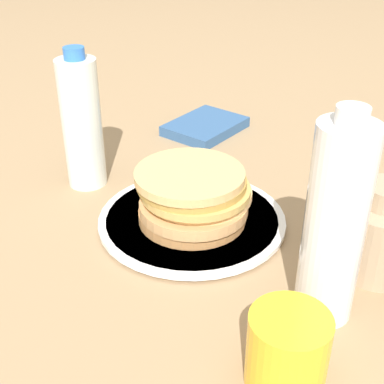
{
  "coord_description": "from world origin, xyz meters",
  "views": [
    {
      "loc": [
        -0.59,
        -0.21,
        0.43
      ],
      "look_at": [
        0.02,
        0.02,
        0.05
      ],
      "focal_mm": 50.0,
      "sensor_mm": 36.0,
      "label": 1
    }
  ],
  "objects_px": {
    "plate": "(192,220)",
    "pancake_stack": "(193,196)",
    "cream_jug": "(382,232)",
    "juice_glass": "(287,351)",
    "water_bottle_far": "(82,123)",
    "water_bottle_mid": "(335,225)"
  },
  "relations": [
    {
      "from": "pancake_stack",
      "to": "cream_jug",
      "type": "bearing_deg",
      "value": -90.28
    },
    {
      "from": "water_bottle_mid",
      "to": "water_bottle_far",
      "type": "xyz_separation_m",
      "value": [
        0.17,
        0.41,
        -0.01
      ]
    },
    {
      "from": "plate",
      "to": "pancake_stack",
      "type": "bearing_deg",
      "value": -134.81
    },
    {
      "from": "water_bottle_mid",
      "to": "water_bottle_far",
      "type": "relative_size",
      "value": 1.12
    },
    {
      "from": "plate",
      "to": "pancake_stack",
      "type": "relative_size",
      "value": 1.6
    },
    {
      "from": "pancake_stack",
      "to": "juice_glass",
      "type": "height_order",
      "value": "pancake_stack"
    },
    {
      "from": "plate",
      "to": "water_bottle_mid",
      "type": "distance_m",
      "value": 0.26
    },
    {
      "from": "juice_glass",
      "to": "pancake_stack",
      "type": "bearing_deg",
      "value": 38.71
    },
    {
      "from": "juice_glass",
      "to": "cream_jug",
      "type": "distance_m",
      "value": 0.24
    },
    {
      "from": "juice_glass",
      "to": "water_bottle_far",
      "type": "height_order",
      "value": "water_bottle_far"
    },
    {
      "from": "pancake_stack",
      "to": "water_bottle_far",
      "type": "distance_m",
      "value": 0.22
    },
    {
      "from": "cream_jug",
      "to": "plate",
      "type": "bearing_deg",
      "value": 89.03
    },
    {
      "from": "cream_jug",
      "to": "water_bottle_mid",
      "type": "xyz_separation_m",
      "value": [
        -0.11,
        0.05,
        0.07
      ]
    },
    {
      "from": "plate",
      "to": "cream_jug",
      "type": "relative_size",
      "value": 2.28
    },
    {
      "from": "plate",
      "to": "juice_glass",
      "type": "xyz_separation_m",
      "value": [
        -0.23,
        -0.19,
        0.03
      ]
    },
    {
      "from": "plate",
      "to": "pancake_stack",
      "type": "height_order",
      "value": "pancake_stack"
    },
    {
      "from": "water_bottle_mid",
      "to": "pancake_stack",
      "type": "bearing_deg",
      "value": 60.94
    },
    {
      "from": "pancake_stack",
      "to": "juice_glass",
      "type": "relative_size",
      "value": 2.04
    },
    {
      "from": "juice_glass",
      "to": "water_bottle_far",
      "type": "distance_m",
      "value": 0.49
    },
    {
      "from": "pancake_stack",
      "to": "juice_glass",
      "type": "bearing_deg",
      "value": -141.29
    },
    {
      "from": "pancake_stack",
      "to": "water_bottle_mid",
      "type": "relative_size",
      "value": 0.67
    },
    {
      "from": "plate",
      "to": "juice_glass",
      "type": "relative_size",
      "value": 3.28
    }
  ]
}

